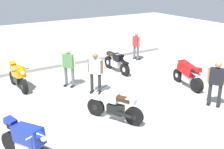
# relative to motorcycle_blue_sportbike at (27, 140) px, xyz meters

# --- Properties ---
(ground_plane) EXTENTS (40.00, 40.00, 0.00)m
(ground_plane) POSITION_rel_motorcycle_blue_sportbike_xyz_m (3.69, 2.57, -0.59)
(ground_plane) COLOR #ADAAA3
(curb_edge) EXTENTS (14.00, 0.30, 0.15)m
(curb_edge) POSITION_rel_motorcycle_blue_sportbike_xyz_m (3.69, 7.17, -0.52)
(curb_edge) COLOR gray
(curb_edge) RESTS_ON ground
(motorcycle_blue_sportbike) EXTENTS (0.99, 1.87, 1.14)m
(motorcycle_blue_sportbike) POSITION_rel_motorcycle_blue_sportbike_xyz_m (0.00, 0.00, 0.00)
(motorcycle_blue_sportbike) COLOR black
(motorcycle_blue_sportbike) RESTS_ON ground
(motorcycle_silver_cruiser) EXTENTS (1.13, 1.88, 1.09)m
(motorcycle_silver_cruiser) POSITION_rel_motorcycle_blue_sportbike_xyz_m (3.11, 0.60, -0.07)
(motorcycle_silver_cruiser) COLOR black
(motorcycle_silver_cruiser) RESTS_ON ground
(motorcycle_black_cruiser) EXTENTS (0.70, 2.09, 1.09)m
(motorcycle_black_cruiser) POSITION_rel_motorcycle_blue_sportbike_xyz_m (5.94, 4.82, -0.07)
(motorcycle_black_cruiser) COLOR black
(motorcycle_black_cruiser) RESTS_ON ground
(motorcycle_red_sportbike) EXTENTS (0.71, 1.95, 1.14)m
(motorcycle_red_sportbike) POSITION_rel_motorcycle_blue_sportbike_xyz_m (7.47, 1.48, 0.00)
(motorcycle_red_sportbike) COLOR black
(motorcycle_red_sportbike) RESTS_ON ground
(motorcycle_orange_sportbike) EXTENTS (0.70, 1.96, 1.14)m
(motorcycle_orange_sportbike) POSITION_rel_motorcycle_blue_sportbike_xyz_m (1.14, 5.20, 0.00)
(motorcycle_orange_sportbike) COLOR black
(motorcycle_orange_sportbike) RESTS_ON ground
(person_in_black_shirt) EXTENTS (0.50, 0.62, 1.76)m
(person_in_black_shirt) POSITION_rel_motorcycle_blue_sportbike_xyz_m (6.82, -0.48, 0.42)
(person_in_black_shirt) COLOR #262628
(person_in_black_shirt) RESTS_ON ground
(person_in_green_shirt) EXTENTS (0.52, 0.59, 1.73)m
(person_in_green_shirt) POSITION_rel_motorcycle_blue_sportbike_xyz_m (3.10, 4.26, 0.40)
(person_in_green_shirt) COLOR #59595B
(person_in_green_shirt) RESTS_ON ground
(person_in_white_shirt) EXTENTS (0.54, 0.56, 1.70)m
(person_in_white_shirt) POSITION_rel_motorcycle_blue_sportbike_xyz_m (3.73, 3.01, 0.38)
(person_in_white_shirt) COLOR #262628
(person_in_white_shirt) RESTS_ON ground
(person_in_red_shirt) EXTENTS (0.31, 0.63, 1.60)m
(person_in_red_shirt) POSITION_rel_motorcycle_blue_sportbike_xyz_m (8.09, 6.03, 0.31)
(person_in_red_shirt) COLOR #59595B
(person_in_red_shirt) RESTS_ON ground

